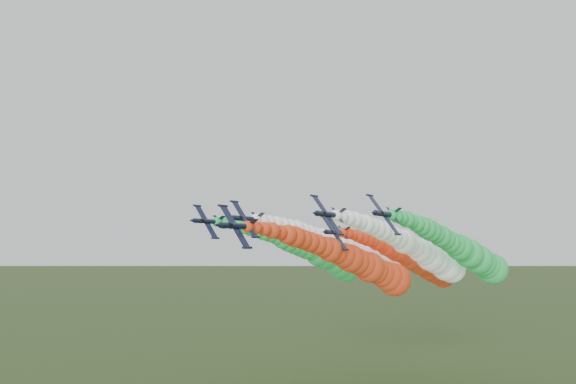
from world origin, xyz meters
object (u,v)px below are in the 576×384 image
at_px(jet_lead, 361,264).
at_px(jet_inner_left, 355,254).
at_px(jet_outer_right, 467,253).
at_px(jet_trail, 416,262).
at_px(jet_inner_right, 425,254).
at_px(jet_outer_left, 318,255).

height_order(jet_lead, jet_inner_left, jet_inner_left).
distance_m(jet_outer_right, jet_trail, 18.78).
distance_m(jet_inner_right, jet_trail, 15.86).
relative_size(jet_outer_right, jet_trail, 1.01).
xyz_separation_m(jet_lead, jet_inner_left, (-7.50, 12.66, 1.84)).
xyz_separation_m(jet_outer_left, jet_outer_right, (37.23, -0.07, 0.58)).
height_order(jet_lead, jet_inner_right, jet_inner_right).
bearing_deg(jet_outer_right, jet_inner_left, -169.08).
relative_size(jet_outer_left, jet_outer_right, 1.00).
bearing_deg(jet_outer_left, jet_lead, -41.19).
bearing_deg(jet_inner_left, jet_inner_right, 4.52).
bearing_deg(jet_inner_right, jet_lead, -122.63).
xyz_separation_m(jet_inner_left, jet_outer_left, (-12.50, 4.84, -0.20)).
xyz_separation_m(jet_lead, jet_outer_left, (-20.00, 17.50, 1.64)).
relative_size(jet_lead, jet_inner_left, 1.00).
height_order(jet_outer_left, jet_outer_right, jet_outer_right).
relative_size(jet_lead, jet_trail, 1.01).
bearing_deg(jet_inner_left, jet_outer_right, 10.92).
distance_m(jet_lead, jet_inner_left, 14.83).
bearing_deg(jet_outer_right, jet_lead, -134.66).
bearing_deg(jet_lead, jet_inner_left, 120.64).
relative_size(jet_lead, jet_outer_right, 1.00).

